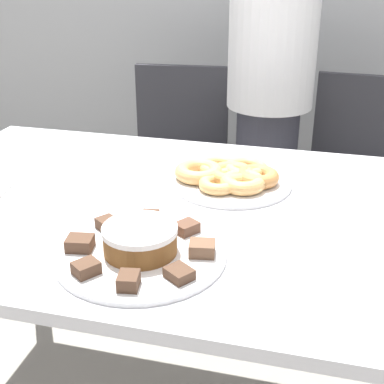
% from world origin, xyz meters
% --- Properties ---
extents(table, '(1.62, 0.94, 0.75)m').
position_xyz_m(table, '(0.00, 0.00, 0.66)').
color(table, silver).
rests_on(table, ground_plane).
extents(person_standing, '(0.33, 0.33, 1.53)m').
position_xyz_m(person_standing, '(0.05, 0.92, 0.80)').
color(person_standing, '#383842').
rests_on(person_standing, ground_plane).
extents(office_chair_left, '(0.48, 0.48, 0.88)m').
position_xyz_m(office_chair_left, '(-0.32, 0.87, 0.41)').
color(office_chair_left, black).
rests_on(office_chair_left, ground_plane).
extents(office_chair_right, '(0.47, 0.47, 0.88)m').
position_xyz_m(office_chair_right, '(0.42, 0.87, 0.41)').
color(office_chair_right, black).
rests_on(office_chair_right, ground_plane).
extents(plate_cake, '(0.35, 0.35, 0.01)m').
position_xyz_m(plate_cake, '(-0.07, -0.25, 0.75)').
color(plate_cake, white).
rests_on(plate_cake, table).
extents(plate_donuts, '(0.32, 0.32, 0.01)m').
position_xyz_m(plate_donuts, '(0.04, 0.16, 0.75)').
color(plate_donuts, white).
rests_on(plate_donuts, table).
extents(frosted_cake, '(0.15, 0.15, 0.06)m').
position_xyz_m(frosted_cake, '(-0.07, -0.25, 0.78)').
color(frosted_cake, brown).
rests_on(frosted_cake, plate_cake).
extents(lamington_0, '(0.06, 0.06, 0.02)m').
position_xyz_m(lamington_0, '(0.03, -0.32, 0.77)').
color(lamington_0, '#513828').
rests_on(lamington_0, plate_cake).
extents(lamington_1, '(0.06, 0.05, 0.03)m').
position_xyz_m(lamington_1, '(0.05, -0.23, 0.77)').
color(lamington_1, brown).
rests_on(lamington_1, plate_cake).
extents(lamington_2, '(0.06, 0.06, 0.02)m').
position_xyz_m(lamington_2, '(0.00, -0.15, 0.77)').
color(lamington_2, brown).
rests_on(lamington_2, plate_cake).
extents(lamington_3, '(0.04, 0.05, 0.02)m').
position_xyz_m(lamington_3, '(-0.09, -0.13, 0.77)').
color(lamington_3, '#513828').
rests_on(lamington_3, plate_cake).
extents(lamington_4, '(0.06, 0.06, 0.02)m').
position_xyz_m(lamington_4, '(-0.17, -0.18, 0.77)').
color(lamington_4, '#513828').
rests_on(lamington_4, plate_cake).
extents(lamington_5, '(0.06, 0.05, 0.03)m').
position_xyz_m(lamington_5, '(-0.19, -0.27, 0.77)').
color(lamington_5, '#513828').
rests_on(lamington_5, plate_cake).
extents(lamington_6, '(0.06, 0.06, 0.02)m').
position_xyz_m(lamington_6, '(-0.14, -0.35, 0.77)').
color(lamington_6, '#513828').
rests_on(lamington_6, plate_cake).
extents(lamington_7, '(0.04, 0.05, 0.03)m').
position_xyz_m(lamington_7, '(-0.05, -0.37, 0.77)').
color(lamington_7, '#513828').
rests_on(lamington_7, plate_cake).
extents(donut_0, '(0.13, 0.13, 0.04)m').
position_xyz_m(donut_0, '(0.04, 0.16, 0.77)').
color(donut_0, tan).
rests_on(donut_0, plate_donuts).
extents(donut_1, '(0.12, 0.12, 0.04)m').
position_xyz_m(donut_1, '(0.08, 0.11, 0.77)').
color(donut_1, '#E5AD66').
rests_on(donut_1, plate_donuts).
extents(donut_2, '(0.12, 0.12, 0.04)m').
position_xyz_m(donut_2, '(0.11, 0.16, 0.77)').
color(donut_2, '#C68447').
rests_on(donut_2, plate_donuts).
extents(donut_3, '(0.12, 0.12, 0.03)m').
position_xyz_m(donut_3, '(0.07, 0.21, 0.77)').
color(donut_3, '#E5AD66').
rests_on(donut_3, plate_donuts).
extents(donut_4, '(0.12, 0.12, 0.03)m').
position_xyz_m(donut_4, '(0.00, 0.21, 0.77)').
color(donut_4, '#E5AD66').
rests_on(donut_4, plate_donuts).
extents(donut_5, '(0.13, 0.13, 0.04)m').
position_xyz_m(donut_5, '(-0.05, 0.15, 0.77)').
color(donut_5, '#E5AD66').
rests_on(donut_5, plate_donuts).
extents(donut_6, '(0.10, 0.10, 0.03)m').
position_xyz_m(donut_6, '(0.02, 0.09, 0.77)').
color(donut_6, '#E5AD66').
rests_on(donut_6, plate_donuts).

